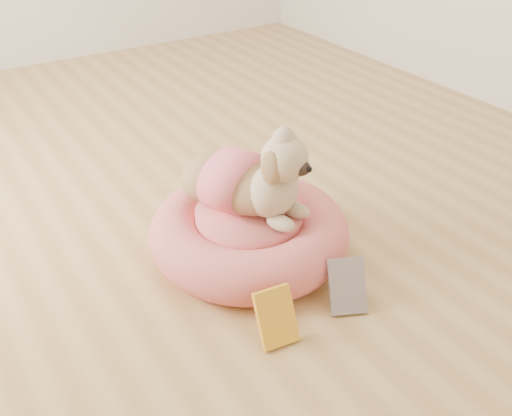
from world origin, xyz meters
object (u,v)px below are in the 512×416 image
book_yellow (276,317)px  book_white (347,286)px  pet_bed (249,232)px  dog (249,164)px

book_yellow → book_white: 0.29m
pet_bed → book_yellow: pet_bed is taller
pet_bed → book_white: pet_bed is taller
dog → book_white: dog is taller
dog → book_yellow: 0.56m
pet_bed → dog: dog is taller
pet_bed → dog: bearing=40.0°
dog → book_yellow: (-0.18, -0.44, -0.29)m
pet_bed → book_yellow: (-0.17, -0.43, -0.01)m
dog → book_white: 0.54m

